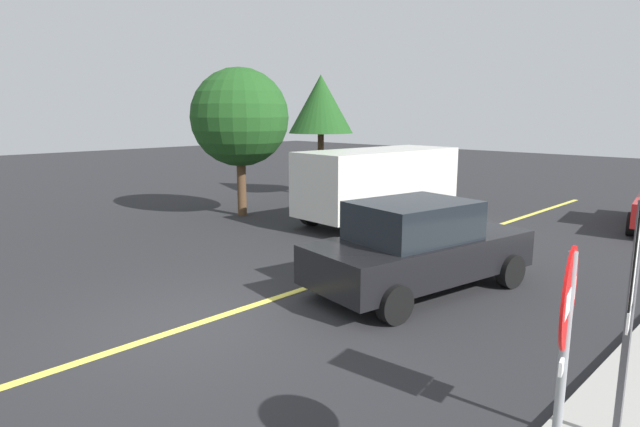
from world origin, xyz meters
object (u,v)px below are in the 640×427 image
at_px(stop_sign, 565,345).
at_px(speed_limit_sign, 634,280).
at_px(tree_left_verge, 321,105).
at_px(car_black_crossing, 418,246).
at_px(tree_centre_verge, 240,118).
at_px(white_van, 379,181).

relative_size(stop_sign, speed_limit_sign, 0.93).
bearing_deg(tree_left_verge, speed_limit_sign, -126.06).
relative_size(speed_limit_sign, car_black_crossing, 0.54).
bearing_deg(tree_centre_verge, speed_limit_sign, -112.07).
relative_size(stop_sign, tree_left_verge, 0.49).
height_order(white_van, tree_centre_verge, tree_centre_verge).
height_order(white_van, car_black_crossing, white_van).
bearing_deg(tree_centre_verge, white_van, -60.64).
bearing_deg(white_van, speed_limit_sign, -130.16).
distance_m(stop_sign, tree_left_verge, 17.59).
xyz_separation_m(white_van, tree_left_verge, (2.61, 4.93, 2.32)).
bearing_deg(speed_limit_sign, stop_sign, 177.35).
height_order(speed_limit_sign, tree_centre_verge, tree_centre_verge).
height_order(speed_limit_sign, tree_left_verge, tree_left_verge).
distance_m(speed_limit_sign, white_van, 11.13).
relative_size(stop_sign, tree_centre_verge, 0.50).
bearing_deg(car_black_crossing, stop_sign, -136.12).
bearing_deg(tree_centre_verge, stop_sign, -117.82).
xyz_separation_m(stop_sign, tree_left_verge, (11.26, 13.37, 1.99)).
bearing_deg(tree_centre_verge, car_black_crossing, -105.50).
height_order(stop_sign, speed_limit_sign, speed_limit_sign).
bearing_deg(tree_left_verge, stop_sign, -130.10).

